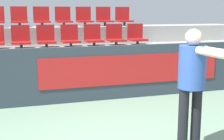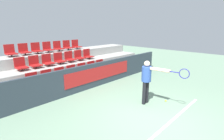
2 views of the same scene
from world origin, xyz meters
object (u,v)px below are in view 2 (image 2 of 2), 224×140
(stadium_chair_1, at_px, (48,78))
(stadium_chair_4, at_px, (83,70))
(stadium_chair_20, at_px, (76,45))
(tennis_ball, at_px, (166,101))
(stadium_chair_9, at_px, (48,61))
(stadium_chair_14, at_px, (10,52))
(stadium_chair_3, at_px, (73,72))
(stadium_chair_6, at_px, (101,66))
(stadium_chair_19, at_px, (68,46))
(stadium_chair_10, at_px, (59,59))
(stadium_chair_11, at_px, (70,58))
(stadium_chair_16, at_px, (37,49))
(stadium_chair_7, at_px, (21,65))
(stadium_chair_17, at_px, (48,48))
(tennis_player, at_px, (148,78))
(stadium_chair_0, at_px, (33,81))
(stadium_chair_18, at_px, (58,47))
(stadium_chair_15, at_px, (24,50))
(stadium_chair_13, at_px, (88,55))
(stadium_chair_5, at_px, (93,68))
(stadium_chair_12, at_px, (79,56))
(stadium_chair_8, at_px, (35,63))
(stadium_chair_2, at_px, (61,75))

(stadium_chair_1, distance_m, stadium_chair_4, 1.82)
(stadium_chair_20, height_order, tennis_ball, stadium_chair_20)
(stadium_chair_1, height_order, stadium_chair_9, stadium_chair_9)
(stadium_chair_14, bearing_deg, stadium_chair_3, -50.17)
(stadium_chair_6, distance_m, stadium_chair_19, 2.45)
(stadium_chair_20, bearing_deg, stadium_chair_10, -149.06)
(stadium_chair_11, relative_size, stadium_chair_16, 1.00)
(stadium_chair_7, relative_size, stadium_chair_20, 1.00)
(stadium_chair_1, xyz_separation_m, tennis_ball, (2.63, -3.97, -0.65))
(stadium_chair_17, relative_size, tennis_player, 0.35)
(stadium_chair_14, distance_m, stadium_chair_16, 1.21)
(stadium_chair_1, xyz_separation_m, stadium_chair_11, (1.82, 1.09, 0.47))
(stadium_chair_0, xyz_separation_m, stadium_chair_14, (0.00, 2.18, 0.93))
(stadium_chair_0, distance_m, stadium_chair_18, 3.39)
(stadium_chair_4, distance_m, stadium_chair_11, 1.19)
(stadium_chair_15, distance_m, stadium_chair_19, 2.42)
(stadium_chair_0, distance_m, stadium_chair_1, 0.61)
(stadium_chair_10, relative_size, stadium_chair_11, 1.00)
(stadium_chair_1, xyz_separation_m, stadium_chair_19, (2.42, 2.18, 0.93))
(stadium_chair_9, relative_size, stadium_chair_17, 1.00)
(stadium_chair_4, relative_size, stadium_chair_7, 1.00)
(stadium_chair_0, relative_size, stadium_chair_19, 1.00)
(stadium_chair_15, xyz_separation_m, tennis_player, (1.98, -5.73, -0.62))
(stadium_chair_0, xyz_separation_m, stadium_chair_11, (2.42, 1.09, 0.47))
(stadium_chair_7, bearing_deg, stadium_chair_17, 30.94)
(stadium_chair_3, relative_size, stadium_chair_10, 1.00)
(stadium_chair_10, distance_m, stadium_chair_13, 1.82)
(stadium_chair_6, distance_m, stadium_chair_9, 2.70)
(stadium_chair_9, distance_m, stadium_chair_16, 1.19)
(stadium_chair_16, bearing_deg, tennis_ball, -71.80)
(stadium_chair_10, bearing_deg, stadium_chair_14, 149.06)
(stadium_chair_11, relative_size, stadium_chair_13, 1.00)
(stadium_chair_6, height_order, stadium_chair_18, stadium_chair_18)
(stadium_chair_5, height_order, stadium_chair_15, stadium_chair_15)
(stadium_chair_5, distance_m, stadium_chair_7, 3.25)
(stadium_chair_11, bearing_deg, stadium_chair_14, 155.79)
(stadium_chair_9, distance_m, stadium_chair_18, 1.70)
(stadium_chair_12, relative_size, stadium_chair_15, 1.00)
(stadium_chair_12, height_order, tennis_ball, stadium_chair_12)
(stadium_chair_0, distance_m, stadium_chair_17, 2.99)
(stadium_chair_14, height_order, stadium_chair_20, same)
(stadium_chair_8, height_order, stadium_chair_16, stadium_chair_16)
(stadium_chair_0, distance_m, stadium_chair_5, 3.03)
(stadium_chair_2, height_order, stadium_chair_17, stadium_chair_17)
(stadium_chair_5, distance_m, stadium_chair_12, 1.19)
(stadium_chair_4, distance_m, stadium_chair_7, 2.70)
(stadium_chair_20, bearing_deg, stadium_chair_5, -105.54)
(stadium_chair_16, relative_size, stadium_chair_18, 1.00)
(stadium_chair_6, bearing_deg, stadium_chair_15, 144.27)
(stadium_chair_19, height_order, tennis_ball, stadium_chair_19)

